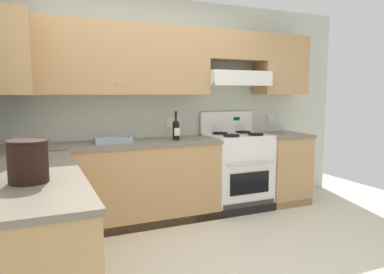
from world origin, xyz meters
name	(u,v)px	position (x,y,z in m)	size (l,w,h in m)	color
ground_plane	(200,267)	(0.00, 0.00, 0.00)	(7.04, 7.04, 0.00)	beige
wall_back	(177,90)	(0.40, 1.53, 1.48)	(4.68, 0.57, 2.55)	beige
counter_back_run	(157,181)	(0.04, 1.24, 0.45)	(3.60, 0.65, 0.91)	tan
counter_left_run	(35,239)	(-1.24, 0.00, 0.45)	(0.63, 1.91, 0.91)	tan
stove	(237,170)	(1.09, 1.25, 0.48)	(0.76, 0.62, 1.20)	white
wine_bottle	(176,129)	(0.26, 1.21, 1.04)	(0.08, 0.08, 0.33)	black
bowl	(113,141)	(-0.45, 1.25, 0.93)	(0.39, 0.20, 0.06)	#9EADB7
bucket	(28,160)	(-1.25, -0.28, 1.04)	(0.24, 0.24, 0.25)	black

